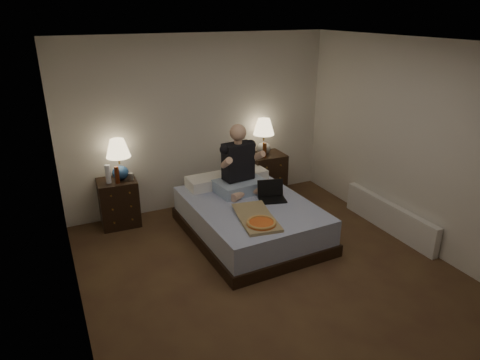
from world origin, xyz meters
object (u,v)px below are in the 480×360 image
beer_bottle_right (265,150)px  lamp_left (119,160)px  nightstand_left (119,202)px  lamp_right (264,137)px  beer_bottle_left (117,175)px  soda_can (131,177)px  nightstand_right (266,175)px  radiator (389,217)px  pizza_box (261,224)px  person (240,159)px  laptop (273,192)px  bed (250,219)px  water_bottle (108,174)px

beer_bottle_right → lamp_left: bearing=176.3°
nightstand_left → beer_bottle_right: size_ratio=2.85×
nightstand_left → lamp_right: lamp_right is taller
beer_bottle_left → soda_can: bearing=8.3°
nightstand_right → soda_can: 2.14m
lamp_right → radiator: (0.99, -1.75, -0.78)m
nightstand_right → pizza_box: bearing=-119.4°
soda_can → beer_bottle_left: bearing=-171.7°
nightstand_right → lamp_left: 2.30m
person → laptop: person is taller
nightstand_left → soda_can: bearing=-23.8°
lamp_right → person: 0.99m
bed → lamp_left: size_ratio=3.39×
water_bottle → laptop: bearing=-29.5°
water_bottle → soda_can: water_bottle is taller
bed → laptop: size_ratio=5.58×
water_bottle → person: person is taller
lamp_left → lamp_right: bearing=0.0°
lamp_left → laptop: size_ratio=1.65×
lamp_right → person: bearing=-136.6°
beer_bottle_right → lamp_right: bearing=68.9°
beer_bottle_left → person: 1.63m
beer_bottle_right → laptop: 1.10m
bed → person: 0.80m
nightstand_left → laptop: (1.78, -1.13, 0.27)m
nightstand_left → pizza_box: 2.16m
beer_bottle_right → pizza_box: 1.83m
lamp_left → person: person is taller
soda_can → radiator: soda_can is taller
beer_bottle_left → beer_bottle_right: bearing=-0.5°
bed → laptop: laptop is taller
bed → person: (0.04, 0.39, 0.70)m
lamp_left → soda_can: lamp_left is taller
beer_bottle_left → beer_bottle_right: 2.19m
lamp_right → beer_bottle_left: lamp_right is taller
bed → pizza_box: (-0.18, -0.64, 0.28)m
person → pizza_box: bearing=-108.0°
lamp_left → beer_bottle_left: 0.21m
lamp_left → water_bottle: bearing=-159.1°
lamp_left → soda_can: bearing=-37.4°
lamp_right → pizza_box: (-0.94, -1.71, -0.47)m
person → pizza_box: (-0.22, -1.02, -0.43)m
bed → nightstand_right: 1.34m
beer_bottle_right → person: 0.87m
soda_can → person: 1.48m
nightstand_left → bed: bearing=-33.8°
water_bottle → pizza_box: bearing=-49.4°
soda_can → person: person is taller
nightstand_left → radiator: size_ratio=0.41×
bed → laptop: bearing=-13.6°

